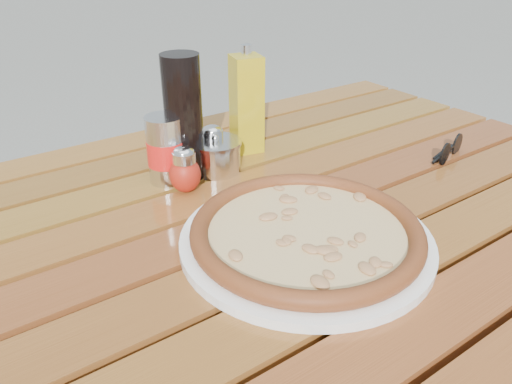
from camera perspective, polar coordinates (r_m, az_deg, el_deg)
table at (r=0.83m, az=0.80°, el=-6.97°), size 1.40×0.90×0.75m
plate at (r=0.72m, az=5.73°, el=-5.48°), size 0.44×0.44×0.01m
pizza at (r=0.71m, az=5.79°, el=-4.42°), size 0.36×0.36×0.03m
pepper_shaker at (r=0.85m, az=-8.15°, el=2.48°), size 0.07×0.07×0.08m
oregano_shaker at (r=0.94m, az=-4.97°, el=5.14°), size 0.07×0.07×0.08m
dark_bottle at (r=0.88m, az=-8.27°, el=8.35°), size 0.08×0.08×0.22m
soda_can at (r=0.88m, az=-10.23°, el=4.73°), size 0.07×0.07×0.12m
olive_oil_cruet at (r=0.99m, az=-1.09°, el=10.04°), size 0.07×0.07×0.21m
parmesan_tin at (r=0.92m, az=-4.61°, el=4.20°), size 0.12×0.12×0.07m
sunglasses at (r=1.05m, az=21.25°, el=4.52°), size 0.11×0.05×0.04m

